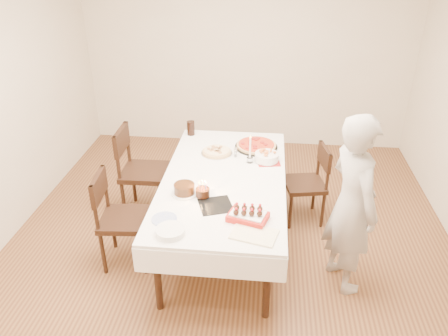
# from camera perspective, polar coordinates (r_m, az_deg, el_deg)

# --- Properties ---
(floor) EXTENTS (5.00, 5.00, 0.00)m
(floor) POSITION_cam_1_polar(r_m,az_deg,el_deg) (4.46, 0.73, -10.11)
(floor) COLOR #502D1B
(floor) RESTS_ON ground
(wall_back) EXTENTS (4.50, 0.04, 2.70)m
(wall_back) POSITION_cam_1_polar(r_m,az_deg,el_deg) (6.15, 3.07, 15.01)
(wall_back) COLOR beige
(wall_back) RESTS_ON floor
(dining_table) EXTENTS (1.42, 2.27, 0.75)m
(dining_table) POSITION_cam_1_polar(r_m,az_deg,el_deg) (4.29, -0.00, -5.61)
(dining_table) COLOR white
(dining_table) RESTS_ON floor
(chair_right_savory) EXTENTS (0.52, 0.52, 0.86)m
(chair_right_savory) POSITION_cam_1_polar(r_m,az_deg,el_deg) (4.69, 10.46, -2.10)
(chair_right_savory) COLOR black
(chair_right_savory) RESTS_ON floor
(chair_left_savory) EXTENTS (0.53, 0.53, 1.01)m
(chair_left_savory) POSITION_cam_1_polar(r_m,az_deg,el_deg) (4.77, -10.32, -0.53)
(chair_left_savory) COLOR black
(chair_left_savory) RESTS_ON floor
(chair_left_dessert) EXTENTS (0.52, 0.52, 0.94)m
(chair_left_dessert) POSITION_cam_1_polar(r_m,az_deg,el_deg) (4.11, -12.77, -6.55)
(chair_left_dessert) COLOR black
(chair_left_dessert) RESTS_ON floor
(person) EXTENTS (0.58, 0.69, 1.61)m
(person) POSITION_cam_1_polar(r_m,az_deg,el_deg) (3.75, 16.35, -4.66)
(person) COLOR #ADA8A3
(person) RESTS_ON floor
(pizza_white) EXTENTS (0.41, 0.41, 0.04)m
(pizza_white) POSITION_cam_1_polar(r_m,az_deg,el_deg) (4.53, -0.96, 2.14)
(pizza_white) COLOR beige
(pizza_white) RESTS_ON dining_table
(pizza_pepperoni) EXTENTS (0.58, 0.58, 0.04)m
(pizza_pepperoni) POSITION_cam_1_polar(r_m,az_deg,el_deg) (4.67, 4.24, 2.96)
(pizza_pepperoni) COLOR red
(pizza_pepperoni) RESTS_ON dining_table
(red_placemat) EXTENTS (0.26, 0.26, 0.01)m
(red_placemat) POSITION_cam_1_polar(r_m,az_deg,el_deg) (4.40, 5.81, 0.83)
(red_placemat) COLOR #B21E1E
(red_placemat) RESTS_ON dining_table
(pasta_bowl) EXTENTS (0.32, 0.32, 0.08)m
(pasta_bowl) POSITION_cam_1_polar(r_m,az_deg,el_deg) (4.39, 5.60, 1.45)
(pasta_bowl) COLOR white
(pasta_bowl) RESTS_ON dining_table
(taper_candle) EXTENTS (0.08, 0.08, 0.30)m
(taper_candle) POSITION_cam_1_polar(r_m,az_deg,el_deg) (4.30, 3.43, 2.50)
(taper_candle) COLOR white
(taper_candle) RESTS_ON dining_table
(shaker_pair) EXTENTS (0.09, 0.09, 0.09)m
(shaker_pair) POSITION_cam_1_polar(r_m,az_deg,el_deg) (4.46, 1.52, 1.98)
(shaker_pair) COLOR white
(shaker_pair) RESTS_ON dining_table
(cola_glass) EXTENTS (0.11, 0.11, 0.16)m
(cola_glass) POSITION_cam_1_polar(r_m,az_deg,el_deg) (4.95, -4.36, 5.22)
(cola_glass) COLOR black
(cola_glass) RESTS_ON dining_table
(layer_cake) EXTENTS (0.30, 0.30, 0.10)m
(layer_cake) POSITION_cam_1_polar(r_m,az_deg,el_deg) (3.84, -5.20, -2.76)
(layer_cake) COLOR #351D0D
(layer_cake) RESTS_ON dining_table
(cake_board) EXTENTS (0.34, 0.34, 0.01)m
(cake_board) POSITION_cam_1_polar(r_m,az_deg,el_deg) (3.69, -1.10, -4.93)
(cake_board) COLOR black
(cake_board) RESTS_ON dining_table
(birthday_cake) EXTENTS (0.14, 0.14, 0.13)m
(birthday_cake) POSITION_cam_1_polar(r_m,az_deg,el_deg) (3.77, -2.81, -2.75)
(birthday_cake) COLOR #35160E
(birthday_cake) RESTS_ON dining_table
(strawberry_box) EXTENTS (0.36, 0.29, 0.08)m
(strawberry_box) POSITION_cam_1_polar(r_m,az_deg,el_deg) (3.51, 3.14, -6.22)
(strawberry_box) COLOR #AB1B13
(strawberry_box) RESTS_ON dining_table
(box_lid) EXTENTS (0.39, 0.30, 0.03)m
(box_lid) POSITION_cam_1_polar(r_m,az_deg,el_deg) (3.37, 3.94, -8.71)
(box_lid) COLOR beige
(box_lid) RESTS_ON dining_table
(plate_stack) EXTENTS (0.28, 0.28, 0.05)m
(plate_stack) POSITION_cam_1_polar(r_m,az_deg,el_deg) (3.38, -7.02, -8.18)
(plate_stack) COLOR white
(plate_stack) RESTS_ON dining_table
(china_plate) EXTENTS (0.25, 0.25, 0.01)m
(china_plate) POSITION_cam_1_polar(r_m,az_deg,el_deg) (3.55, -7.82, -6.62)
(china_plate) COLOR white
(china_plate) RESTS_ON dining_table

